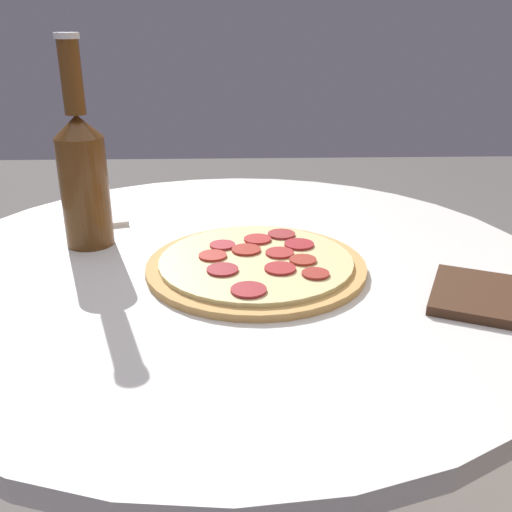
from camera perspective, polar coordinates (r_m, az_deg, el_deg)
table at (r=0.91m, az=-1.94°, el=-12.20°), size 0.89×0.89×0.77m
pizza at (r=0.77m, az=0.04°, el=-0.81°), size 0.30×0.30×0.02m
beer_bottle at (r=0.87m, az=-16.93°, el=7.97°), size 0.07×0.07×0.30m
napkin at (r=1.03m, az=-15.58°, el=4.16°), size 0.17×0.13×0.01m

